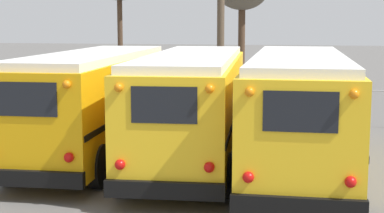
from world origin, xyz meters
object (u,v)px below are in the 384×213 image
school_bus_2 (298,107)px  school_bus_1 (193,102)px  school_bus_0 (95,100)px  utility_pole (221,7)px

school_bus_2 → school_bus_1: bearing=169.6°
school_bus_0 → school_bus_2: size_ratio=0.94×
school_bus_1 → utility_pole: 12.72m
school_bus_0 → utility_pole: utility_pole is taller
school_bus_2 → utility_pole: bearing=106.4°
school_bus_1 → school_bus_2: (2.94, -0.54, 0.02)m
school_bus_2 → utility_pole: utility_pole is taller
utility_pole → school_bus_2: bearing=-73.6°
school_bus_0 → school_bus_1: bearing=-1.0°
school_bus_1 → school_bus_2: school_bus_2 is taller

